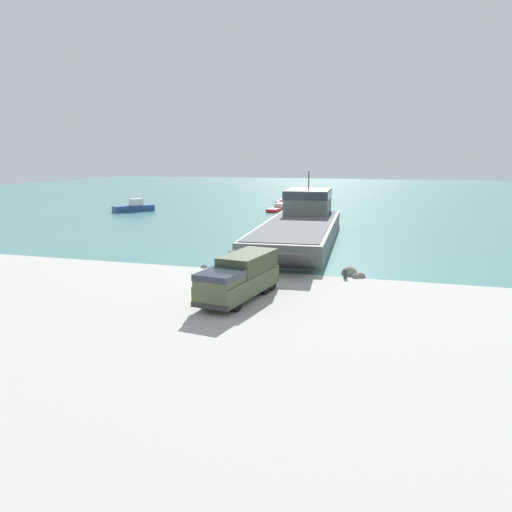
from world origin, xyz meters
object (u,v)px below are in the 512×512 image
Objects in this scene: landing_craft at (301,223)px; military_truck at (239,277)px; soldier_on_ramp at (200,283)px; moored_boat_c at (279,208)px; moored_boat_a at (134,207)px; mooring_bollard at (345,273)px; moored_boat_b at (283,203)px.

military_truck is (1.01, -26.60, -0.33)m from landing_craft.
soldier_on_ramp is 57.34m from moored_boat_c.
moored_boat_a is 8.88× the size of mooring_bollard.
moored_boat_a is at bearing 144.59° from landing_craft.
landing_craft is at bearing -94.81° from moored_boat_b.
moored_boat_c is at bearing 109.87° from mooring_bollard.
military_truck is 67.20m from moored_boat_b.
moored_boat_a is at bearing -162.35° from moored_boat_b.
military_truck reaches higher than moored_boat_b.
soldier_on_ramp is (-1.82, -26.95, -0.86)m from landing_craft.
soldier_on_ramp is at bearing -102.80° from moored_boat_b.
moored_boat_b is (-12.56, 66.00, -1.15)m from military_truck.
landing_craft is 18.33× the size of soldier_on_ramp.
moored_boat_c is at bearing -160.04° from military_truck.
moored_boat_a is 57.61m from mooring_bollard.
moored_boat_b is 0.99× the size of moored_boat_c.
military_truck reaches higher than moored_boat_c.
moored_boat_a is at bearing -79.91° from soldier_on_ramp.
soldier_on_ramp is 57.99m from moored_boat_a.
moored_boat_a reaches higher than moored_boat_b.
military_truck is at bearing -92.02° from landing_craft.
landing_craft is 27.02m from soldier_on_ramp.
military_truck is 57.48m from moored_boat_c.
moored_boat_c is at bearing -119.68° from moored_boat_a.
moored_boat_c is at bearing -102.41° from moored_boat_b.
moored_boat_b is at bearing -100.80° from moored_boat_a.
landing_craft is at bearing 111.73° from mooring_bollard.
military_truck is at bearing 106.35° from moored_boat_c.
moored_boat_c reaches higher than mooring_bollard.
moored_boat_b is (-9.73, 66.35, -0.63)m from soldier_on_ramp.
moored_boat_a reaches higher than soldier_on_ramp.
landing_craft is 41.09m from moored_boat_b.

